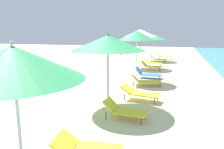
# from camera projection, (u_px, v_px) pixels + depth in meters

# --- Properties ---
(umbrella_third) EXTENTS (2.02, 2.02, 2.49)m
(umbrella_third) POSITION_uv_depth(u_px,v_px,m) (13.00, 63.00, 3.01)
(umbrella_third) COLOR silver
(umbrella_third) RESTS_ON ground
(lounger_third_shoreside) EXTENTS (1.42, 0.87, 0.55)m
(lounger_third_shoreside) POSITION_uv_depth(u_px,v_px,m) (87.00, 149.00, 4.30)
(lounger_third_shoreside) COLOR yellow
(lounger_third_shoreside) RESTS_ON ground
(umbrella_fourth) EXTENTS (2.56, 2.56, 2.56)m
(umbrella_fourth) POSITION_uv_depth(u_px,v_px,m) (108.00, 43.00, 7.31)
(umbrella_fourth) COLOR #4C4C51
(umbrella_fourth) RESTS_ON ground
(lounger_fourth_shoreside) EXTENTS (1.54, 0.82, 0.55)m
(lounger_fourth_shoreside) POSITION_uv_depth(u_px,v_px,m) (140.00, 93.00, 8.30)
(lounger_fourth_shoreside) COLOR yellow
(lounger_fourth_shoreside) RESTS_ON ground
(lounger_fourth_inland) EXTENTS (1.36, 0.69, 0.57)m
(lounger_fourth_inland) POSITION_uv_depth(u_px,v_px,m) (124.00, 110.00, 6.53)
(lounger_fourth_inland) COLOR yellow
(lounger_fourth_inland) RESTS_ON ground
(umbrella_fifth) EXTENTS (1.98, 1.98, 2.73)m
(umbrella_fifth) POSITION_uv_depth(u_px,v_px,m) (137.00, 36.00, 11.21)
(umbrella_fifth) COLOR silver
(umbrella_fifth) RESTS_ON ground
(lounger_fifth_shoreside) EXTENTS (1.50, 0.68, 0.62)m
(lounger_fifth_shoreside) POSITION_uv_depth(u_px,v_px,m) (147.00, 74.00, 12.35)
(lounger_fifth_shoreside) COLOR blue
(lounger_fifth_shoreside) RESTS_ON ground
(lounger_fifth_inland) EXTENTS (1.59, 0.97, 0.58)m
(lounger_fifth_inland) POSITION_uv_depth(u_px,v_px,m) (145.00, 81.00, 10.56)
(lounger_fifth_inland) COLOR yellow
(lounger_fifth_inland) RESTS_ON ground
(umbrella_sixth) EXTENTS (2.43, 2.43, 2.86)m
(umbrella_sixth) POSITION_uv_depth(u_px,v_px,m) (141.00, 33.00, 15.56)
(umbrella_sixth) COLOR olive
(umbrella_sixth) RESTS_ON ground
(lounger_sixth_shoreside) EXTENTS (1.41, 0.67, 0.47)m
(lounger_sixth_shoreside) POSITION_uv_depth(u_px,v_px,m) (153.00, 63.00, 16.82)
(lounger_sixth_shoreside) COLOR yellow
(lounger_sixth_shoreside) RESTS_ON ground
(lounger_sixth_inland) EXTENTS (1.39, 0.75, 0.62)m
(lounger_sixth_inland) POSITION_uv_depth(u_px,v_px,m) (151.00, 66.00, 14.88)
(lounger_sixth_inland) COLOR yellow
(lounger_sixth_inland) RESTS_ON ground
(umbrella_farthest) EXTENTS (2.38, 2.38, 2.45)m
(umbrella_farthest) POSITION_uv_depth(u_px,v_px,m) (154.00, 37.00, 19.44)
(umbrella_farthest) COLOR silver
(umbrella_farthest) RESTS_ON ground
(lounger_farthest_shoreside) EXTENTS (1.43, 0.59, 0.56)m
(lounger_farthest_shoreside) POSITION_uv_depth(u_px,v_px,m) (165.00, 56.00, 20.59)
(lounger_farthest_shoreside) COLOR yellow
(lounger_farthest_shoreside) RESTS_ON ground
(lounger_farthest_inland) EXTENTS (1.41, 0.76, 0.63)m
(lounger_farthest_inland) POSITION_uv_depth(u_px,v_px,m) (158.00, 59.00, 18.70)
(lounger_farthest_inland) COLOR yellow
(lounger_farthest_inland) RESTS_ON ground
(person_walking_near) EXTENTS (0.39, 0.42, 1.51)m
(person_walking_near) POSITION_uv_depth(u_px,v_px,m) (121.00, 47.00, 24.60)
(person_walking_near) COLOR #334CB2
(person_walking_near) RESTS_ON ground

